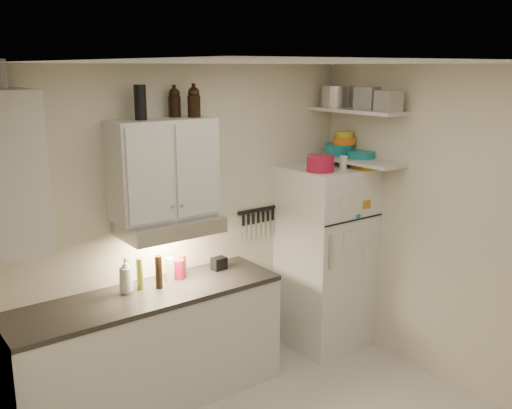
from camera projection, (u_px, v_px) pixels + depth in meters
ceiling at (315, 61)px, 3.27m from camera, size 3.20×3.00×0.02m
back_wall at (188, 224)px, 4.75m from camera, size 3.20×0.02×2.60m
left_wall at (50, 350)px, 2.64m from camera, size 0.02×3.00×2.60m
right_wall at (461, 232)px, 4.51m from camera, size 0.02×3.00×2.60m
base_cabinet at (150, 351)px, 4.39m from camera, size 2.10×0.60×0.88m
countertop at (147, 296)px, 4.29m from camera, size 2.10×0.62×0.04m
upper_cabinet at (164, 169)px, 4.32m from camera, size 0.80×0.33×0.75m
side_cabinet at (9, 171)px, 3.52m from camera, size 0.33×0.55×1.00m
range_hood at (170, 226)px, 4.37m from camera, size 0.76×0.46×0.12m
fridge at (325, 257)px, 5.31m from camera, size 0.70×0.68×1.70m
shelf_hi at (357, 111)px, 5.00m from camera, size 0.30×0.95×0.03m
shelf_lo at (355, 160)px, 5.11m from camera, size 0.30×0.95×0.03m
knife_strip at (257, 210)px, 5.13m from camera, size 0.42×0.02×0.03m
dutch_oven at (320, 164)px, 4.88m from camera, size 0.31×0.31×0.14m
book_stack at (366, 165)px, 5.02m from camera, size 0.20×0.24×0.07m
spice_jar at (343, 162)px, 5.02m from camera, size 0.09×0.09×0.11m
stock_pot at (335, 96)px, 5.23m from camera, size 0.35×0.35×0.19m
tin_a at (367, 98)px, 4.95m from camera, size 0.23×0.22×0.19m
tin_b at (388, 101)px, 4.69m from camera, size 0.18×0.18×0.17m
bowl_teal at (339, 149)px, 5.30m from camera, size 0.26×0.26×0.11m
bowl_orange at (344, 141)px, 5.27m from camera, size 0.21×0.21×0.06m
bowl_yellow at (345, 134)px, 5.25m from camera, size 0.16×0.16×0.05m
plates at (361, 154)px, 5.14m from camera, size 0.27×0.27×0.06m
growler_a at (174, 102)px, 4.35m from camera, size 0.10×0.10×0.23m
growler_b at (194, 102)px, 4.34m from camera, size 0.11×0.11×0.24m
thermos_a at (140, 102)px, 4.10m from camera, size 0.10×0.10×0.25m
thermos_b at (141, 106)px, 4.16m from camera, size 0.07×0.07×0.20m
soap_bottle at (126, 274)px, 4.25m from camera, size 0.13×0.13×0.31m
pepper_mill at (183, 266)px, 4.61m from camera, size 0.06×0.06×0.18m
oil_bottle at (140, 274)px, 4.33m from camera, size 0.06×0.06×0.25m
vinegar_bottle at (159, 272)px, 4.35m from camera, size 0.06×0.06×0.26m
clear_bottle at (170, 269)px, 4.52m from camera, size 0.08×0.08×0.18m
red_jar at (179, 269)px, 4.56m from camera, size 0.10×0.10×0.16m
caddy at (219, 263)px, 4.77m from camera, size 0.13×0.09×0.10m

